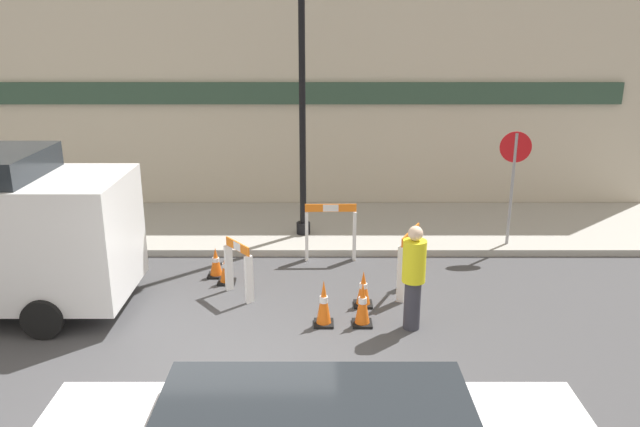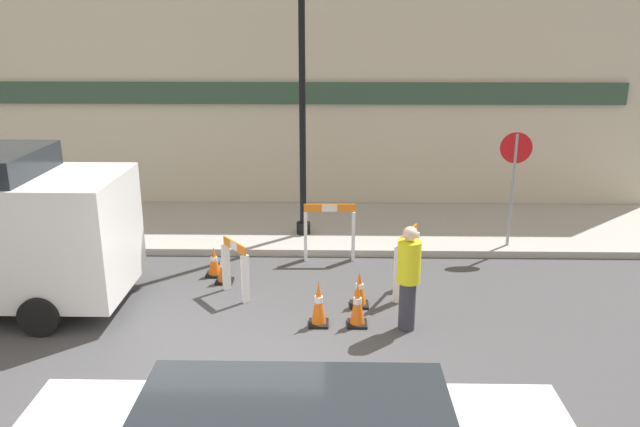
% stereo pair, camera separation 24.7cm
% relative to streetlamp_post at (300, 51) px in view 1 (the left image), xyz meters
% --- Properties ---
extents(ground_plane, '(60.00, 60.00, 0.00)m').
position_rel_streetlamp_post_xyz_m(ground_plane, '(-0.73, -5.50, -3.85)').
color(ground_plane, '#424244').
extents(sidewalk_slab, '(18.00, 3.30, 0.14)m').
position_rel_streetlamp_post_xyz_m(sidewalk_slab, '(-0.73, 0.65, -3.78)').
color(sidewalk_slab, '#9E9B93').
rests_on(sidewalk_slab, ground_plane).
extents(storefront_facade, '(18.00, 0.22, 5.50)m').
position_rel_streetlamp_post_xyz_m(storefront_facade, '(-0.73, 2.37, -1.10)').
color(storefront_facade, '#BCB29E').
rests_on(storefront_facade, ground_plane).
extents(streetlamp_post, '(0.44, 0.44, 5.83)m').
position_rel_streetlamp_post_xyz_m(streetlamp_post, '(0.00, 0.00, 0.00)').
color(streetlamp_post, black).
rests_on(streetlamp_post, sidewalk_slab).
extents(stop_sign, '(0.60, 0.09, 2.26)m').
position_rel_streetlamp_post_xyz_m(stop_sign, '(4.09, -0.62, -2.20)').
color(stop_sign, gray).
rests_on(stop_sign, sidewalk_slab).
extents(barricade_0, '(0.97, 0.15, 1.12)m').
position_rel_streetlamp_post_xyz_m(barricade_0, '(0.55, -1.15, -3.23)').
color(barricade_0, white).
rests_on(barricade_0, ground_plane).
extents(barricade_1, '(0.54, 0.64, 0.96)m').
position_rel_streetlamp_post_xyz_m(barricade_1, '(-1.00, -2.81, -3.34)').
color(barricade_1, white).
rests_on(barricade_1, ground_plane).
extents(barricade_2, '(0.50, 0.87, 1.11)m').
position_rel_streetlamp_post_xyz_m(barricade_2, '(1.85, -2.65, -3.25)').
color(barricade_2, white).
rests_on(barricade_2, ground_plane).
extents(traffic_cone_0, '(0.30, 0.30, 0.68)m').
position_rel_streetlamp_post_xyz_m(traffic_cone_0, '(2.10, -1.41, -3.52)').
color(traffic_cone_0, black).
rests_on(traffic_cone_0, ground_plane).
extents(traffic_cone_1, '(0.30, 0.30, 0.73)m').
position_rel_streetlamp_post_xyz_m(traffic_cone_1, '(0.41, -3.84, -3.50)').
color(traffic_cone_1, black).
rests_on(traffic_cone_1, ground_plane).
extents(traffic_cone_2, '(0.30, 0.30, 0.57)m').
position_rel_streetlamp_post_xyz_m(traffic_cone_2, '(-1.29, -2.27, -3.58)').
color(traffic_cone_2, black).
rests_on(traffic_cone_2, ground_plane).
extents(traffic_cone_3, '(0.30, 0.30, 0.60)m').
position_rel_streetlamp_post_xyz_m(traffic_cone_3, '(1.05, -3.17, -3.56)').
color(traffic_cone_3, black).
rests_on(traffic_cone_3, ground_plane).
extents(traffic_cone_4, '(0.30, 0.30, 0.55)m').
position_rel_streetlamp_post_xyz_m(traffic_cone_4, '(-1.52, -1.96, -3.59)').
color(traffic_cone_4, black).
rests_on(traffic_cone_4, ground_plane).
extents(traffic_cone_5, '(0.30, 0.30, 0.70)m').
position_rel_streetlamp_post_xyz_m(traffic_cone_5, '(0.99, -3.84, -3.51)').
color(traffic_cone_5, black).
rests_on(traffic_cone_5, ground_plane).
extents(person_worker, '(0.47, 0.47, 1.61)m').
position_rel_streetlamp_post_xyz_m(person_worker, '(1.72, -3.94, -2.99)').
color(person_worker, '#33333D').
rests_on(person_worker, ground_plane).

